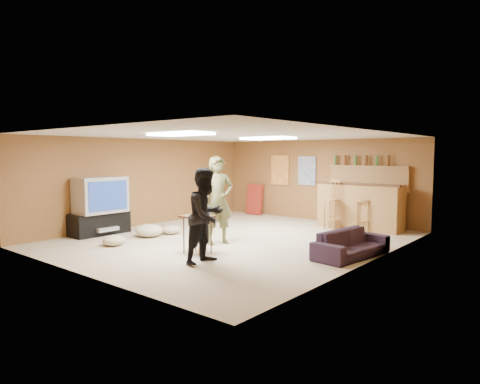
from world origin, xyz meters
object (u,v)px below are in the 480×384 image
Objects in this scene: tv_body at (100,195)px; tray_table at (197,235)px; bar_counter at (360,206)px; person_olive at (218,200)px; person_black at (206,216)px; sofa at (351,244)px.

tray_table is (2.98, 0.09, -0.55)m from tv_body.
bar_counter is 1.13× the size of person_olive.
person_black is 2.27× the size of tray_table.
tv_body is at bearing 114.51° from sofa.
person_black reaches higher than bar_counter.
sofa is at bearing -68.55° from bar_counter.
tv_body is 0.69× the size of sofa.
person_olive is (2.70, 0.96, -0.02)m from tv_body.
bar_counter is 1.26× the size of person_black.
sofa is 2.75m from tray_table.
person_black is (3.57, -0.29, -0.11)m from tv_body.
person_olive is 2.53× the size of tray_table.
person_olive is (-1.45, -3.49, 0.33)m from bar_counter.
bar_counter is at bearing 28.70° from sofa.
person_black reaches higher than tv_body.
person_black reaches higher than sofa.
tray_table reaches higher than sofa.
person_black is at bearing -32.46° from tray_table.
bar_counter reaches higher than tray_table.
person_black reaches higher than tray_table.
tray_table is (-0.59, 0.38, -0.44)m from person_black.
tv_body is 3.03m from tray_table.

